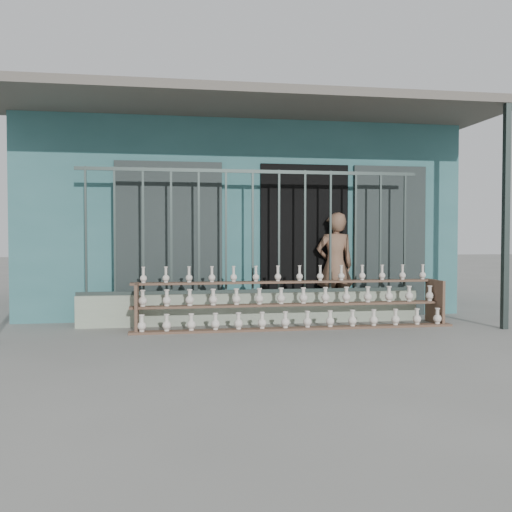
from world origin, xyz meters
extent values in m
plane|color=slate|center=(0.00, 0.00, 0.00)|extent=(60.00, 60.00, 0.00)
cube|color=#2F6163|center=(0.00, 4.30, 1.60)|extent=(7.00, 5.00, 3.20)
cube|color=black|center=(0.90, 1.82, 1.20)|extent=(1.40, 0.12, 2.40)
cube|color=black|center=(-1.20, 1.78, 1.20)|extent=(1.60, 0.08, 2.40)
cube|color=black|center=(2.30, 1.78, 1.20)|extent=(1.20, 0.08, 2.40)
cube|color=#59544C|center=(0.00, 1.20, 3.15)|extent=(7.40, 2.00, 0.12)
cube|color=#283330|center=(3.35, 0.25, 1.55)|extent=(0.08, 0.08, 3.10)
cube|color=gray|center=(0.00, 1.30, 0.23)|extent=(5.00, 0.20, 0.45)
cube|color=#283330|center=(-2.35, 1.30, 1.35)|extent=(0.03, 0.03, 1.80)
cube|color=#283330|center=(-1.96, 1.30, 1.35)|extent=(0.03, 0.03, 1.80)
cube|color=#283330|center=(-1.57, 1.30, 1.35)|extent=(0.03, 0.03, 1.80)
cube|color=#283330|center=(-1.18, 1.30, 1.35)|extent=(0.03, 0.03, 1.80)
cube|color=#283330|center=(-0.78, 1.30, 1.35)|extent=(0.03, 0.03, 1.80)
cube|color=#283330|center=(-0.39, 1.30, 1.35)|extent=(0.03, 0.03, 1.80)
cube|color=#283330|center=(0.00, 1.30, 1.35)|extent=(0.03, 0.03, 1.80)
cube|color=#283330|center=(0.39, 1.30, 1.35)|extent=(0.03, 0.03, 1.80)
cube|color=#283330|center=(0.78, 1.30, 1.35)|extent=(0.03, 0.03, 1.80)
cube|color=#283330|center=(1.17, 1.30, 1.35)|extent=(0.03, 0.03, 1.80)
cube|color=#283330|center=(1.57, 1.30, 1.35)|extent=(0.03, 0.03, 1.80)
cube|color=#283330|center=(1.96, 1.30, 1.35)|extent=(0.03, 0.03, 1.80)
cube|color=#283330|center=(2.35, 1.30, 1.35)|extent=(0.03, 0.03, 1.80)
cube|color=#283330|center=(0.00, 1.30, 2.22)|extent=(5.00, 0.04, 0.05)
cube|color=#283330|center=(0.00, 1.30, 0.47)|extent=(5.00, 0.04, 0.05)
cube|color=brown|center=(0.50, 0.65, 0.01)|extent=(4.50, 0.18, 0.03)
cube|color=brown|center=(0.50, 0.90, 0.32)|extent=(4.50, 0.18, 0.03)
cube|color=brown|center=(0.50, 1.15, 0.61)|extent=(4.50, 0.18, 0.03)
cube|color=brown|center=(-1.65, 0.90, 0.32)|extent=(0.04, 0.55, 0.64)
cube|color=brown|center=(2.65, 0.90, 0.32)|extent=(0.04, 0.55, 0.64)
imported|color=brown|center=(1.35, 1.63, 0.82)|extent=(0.61, 0.42, 1.64)
camera|label=1|loc=(-1.31, -6.91, 1.28)|focal=40.00mm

